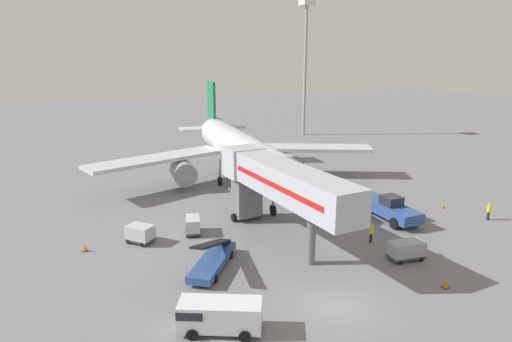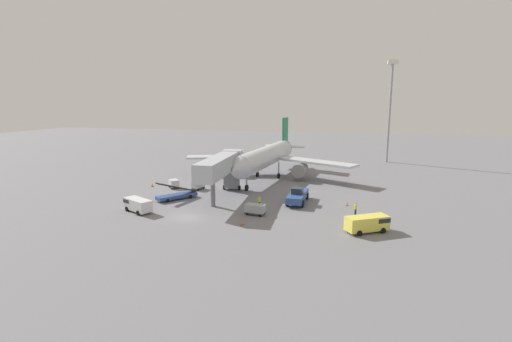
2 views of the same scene
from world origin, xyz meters
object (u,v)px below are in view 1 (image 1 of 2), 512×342
object	(u,v)px
belt_loader_truck	(213,259)
apron_light_mast	(306,43)
jet_bridge	(277,181)
ground_crew_worker_foreground	(489,211)
safety_cone_alpha	(446,283)
baggage_cart_mid_right	(140,233)
ground_crew_worker_midground	(371,233)
service_van_mid_left	(218,314)
safety_cone_bravo	(85,248)
pushback_tug	(389,208)
baggage_cart_near_right	(406,250)
safety_cone_charlie	(443,205)
airplane_at_gate	(238,149)
baggage_cart_mid_center	(193,225)

from	to	relation	value
belt_loader_truck	apron_light_mast	size ratio (longest dim) A/B	0.25
jet_bridge	ground_crew_worker_foreground	xyz separation A→B (m)	(21.21, -4.47, -4.40)
jet_bridge	safety_cone_alpha	world-z (taller)	jet_bridge
baggage_cart_mid_right	ground_crew_worker_midground	bearing A→B (deg)	-24.48
ground_crew_worker_foreground	baggage_cart_mid_right	bearing A→B (deg)	164.74
service_van_mid_left	baggage_cart_mid_right	distance (m)	15.01
service_van_mid_left	baggage_cart_mid_right	world-z (taller)	service_van_mid_left
safety_cone_bravo	jet_bridge	bearing A→B (deg)	-15.94
belt_loader_truck	service_van_mid_left	size ratio (longest dim) A/B	1.23
pushback_tug	safety_cone_alpha	bearing A→B (deg)	-113.98
baggage_cart_near_right	safety_cone_charlie	bearing A→B (deg)	32.51
belt_loader_truck	pushback_tug	bearing A→B (deg)	8.21
baggage_cart_mid_right	ground_crew_worker_foreground	size ratio (longest dim) A/B	1.49
apron_light_mast	safety_cone_alpha	bearing A→B (deg)	-111.45
belt_loader_truck	safety_cone_charlie	distance (m)	27.13
safety_cone_alpha	airplane_at_gate	bearing A→B (deg)	96.16
safety_cone_alpha	pushback_tug	bearing A→B (deg)	66.02
jet_bridge	baggage_cart_mid_center	bearing A→B (deg)	144.89
pushback_tug	baggage_cart_mid_right	world-z (taller)	pushback_tug
pushback_tug	baggage_cart_mid_right	size ratio (longest dim) A/B	2.88
airplane_at_gate	belt_loader_truck	bearing A→B (deg)	-117.57
baggage_cart_mid_right	ground_crew_worker_foreground	xyz separation A→B (m)	(32.21, -8.79, 0.07)
baggage_cart_mid_center	apron_light_mast	bearing A→B (deg)	48.79
baggage_cart_near_right	ground_crew_worker_midground	bearing A→B (deg)	94.81
baggage_cart_mid_right	safety_cone_alpha	size ratio (longest dim) A/B	3.84
airplane_at_gate	safety_cone_alpha	size ratio (longest dim) A/B	53.76
belt_loader_truck	ground_crew_worker_foreground	bearing A→B (deg)	-3.20
service_van_mid_left	safety_cone_alpha	size ratio (longest dim) A/B	7.55
baggage_cart_mid_right	baggage_cart_mid_center	distance (m)	4.74
ground_crew_worker_midground	safety_cone_charlie	xyz separation A→B (m)	(12.82, 4.03, -0.63)
ground_crew_worker_foreground	safety_cone_bravo	bearing A→B (deg)	166.38
ground_crew_worker_foreground	safety_cone_charlie	world-z (taller)	ground_crew_worker_foreground
pushback_tug	baggage_cart_mid_center	xyz separation A→B (m)	(-18.69, 4.50, -0.29)
baggage_cart_near_right	baggage_cart_mid_right	size ratio (longest dim) A/B	1.11
pushback_tug	baggage_cart_near_right	xyz separation A→B (m)	(-4.89, -7.80, -0.30)
baggage_cart_mid_right	safety_cone_charlie	distance (m)	31.32
baggage_cart_mid_center	safety_cone_bravo	xyz separation A→B (m)	(-9.28, 0.04, -0.52)
pushback_tug	ground_crew_worker_foreground	distance (m)	9.81
pushback_tug	baggage_cart_near_right	size ratio (longest dim) A/B	2.60
jet_bridge	safety_cone_bravo	size ratio (longest dim) A/B	27.27
jet_bridge	pushback_tug	distance (m)	13.12
baggage_cart_near_right	jet_bridge	bearing A→B (deg)	133.67
jet_bridge	baggage_cart_near_right	bearing A→B (deg)	-46.33
ground_crew_worker_foreground	safety_cone_charlie	xyz separation A→B (m)	(-1.18, 4.52, -0.68)
belt_loader_truck	apron_light_mast	distance (m)	63.02
belt_loader_truck	safety_cone_charlie	world-z (taller)	belt_loader_truck
baggage_cart_mid_center	safety_cone_charlie	xyz separation A→B (m)	(26.29, -4.34, -0.59)
airplane_at_gate	pushback_tug	size ratio (longest dim) A/B	4.87
service_van_mid_left	safety_cone_alpha	bearing A→B (deg)	-6.65
baggage_cart_mid_right	ground_crew_worker_midground	distance (m)	20.01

